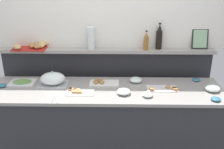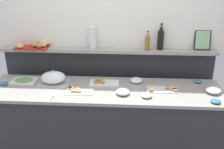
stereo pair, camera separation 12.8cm
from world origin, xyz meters
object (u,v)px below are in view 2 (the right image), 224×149
Objects in this scene: sandwich_platter_rear at (103,82)px; cold_cuts_platter at (24,80)px; serving_cloche at (53,78)px; vinegar_bottle_amber at (147,42)px; condiment_bowl_teal at (216,101)px; serving_tongs at (53,98)px; glass_bowl_extra at (146,96)px; bread_basket at (37,45)px; glass_bowl_medium at (213,90)px; glass_bowl_large at (136,80)px; wine_bottle_dark at (161,38)px; framed_picture at (203,40)px; sandwich_platter_side at (163,90)px; glass_bowl_small at (123,92)px; condiment_bowl_dark at (197,81)px; sandwich_platter_front at (77,91)px; condiment_bowl_red at (4,83)px; water_carafe at (93,38)px.

sandwich_platter_rear reaches higher than cold_cuts_platter.
vinegar_bottle_amber is at bearing 16.12° from serving_cloche.
condiment_bowl_teal is 1.66m from serving_tongs.
bread_basket is (-1.33, 0.62, 0.35)m from glass_bowl_extra.
glass_bowl_extra is (1.06, -0.28, -0.05)m from serving_cloche.
glass_bowl_medium is 1.71m from serving_tongs.
serving_cloche reaches higher than glass_bowl_large.
wine_bottle_dark is (0.18, 0.64, 0.45)m from glass_bowl_extra.
framed_picture is (0.50, 0.02, -0.02)m from wine_bottle_dark.
wine_bottle_dark is (0.16, 0.05, 0.04)m from vinegar_bottle_amber.
glass_bowl_small is at bearing -164.35° from sandwich_platter_side.
serving_cloche is at bearing -7.69° from cold_cuts_platter.
condiment_bowl_dark is at bearing 22.62° from glass_bowl_small.
condiment_bowl_dark is at bearing 4.61° from sandwich_platter_rear.
sandwich_platter_side is 1.26m from serving_cloche.
serving_tongs is 1.87m from framed_picture.
bread_basket reaches higher than sandwich_platter_rear.
glass_bowl_large is 0.60× the size of framed_picture.
sandwich_platter_front is 0.73m from cold_cuts_platter.
sandwich_platter_rear is 0.39m from glass_bowl_large.
glass_bowl_small reaches higher than sandwich_platter_side.
condiment_bowl_red is at bearing -173.94° from serving_cloche.
sandwich_platter_rear is 1.23m from glass_bowl_medium.
condiment_bowl_red is at bearing -126.38° from bread_basket.
condiment_bowl_dark is 0.29× the size of wine_bottle_dark.
vinegar_bottle_amber is 0.75× the size of wine_bottle_dark.
wine_bottle_dark is at bearing 10.82° from cold_cuts_platter.
framed_picture is (1.74, 0.38, 0.38)m from serving_cloche.
cold_cuts_platter is at bearing -159.98° from water_carafe.
sandwich_platter_side is 1.00× the size of sandwich_platter_rear.
water_carafe reaches higher than serving_tongs.
water_carafe is (0.70, 0.00, 0.10)m from bread_basket.
water_carafe is at bearing 0.22° from bread_basket.
framed_picture is 1.32m from water_carafe.
condiment_bowl_teal is 1.56m from water_carafe.
glass_bowl_extra is at bearing 5.53° from serving_tongs.
vinegar_bottle_amber is at bearing 33.57° from sandwich_platter_front.
serving_tongs is (-1.59, -0.51, -0.01)m from condiment_bowl_dark.
glass_bowl_extra is at bearing -105.98° from wine_bottle_dark.
glass_bowl_extra is at bearing -33.85° from sandwich_platter_rear.
condiment_bowl_teal is 0.85m from framed_picture.
glass_bowl_large is (0.96, 0.10, -0.05)m from serving_cloche.
condiment_bowl_dark is at bearing 111.59° from glass_bowl_medium.
sandwich_platter_front is at bearing 177.10° from glass_bowl_small.
condiment_bowl_dark is 1.35m from water_carafe.
sandwich_platter_side is at bearing -88.21° from wine_bottle_dark.
glass_bowl_medium is (0.83, -0.22, 0.00)m from glass_bowl_large.
condiment_bowl_dark is at bearing -5.79° from bread_basket.
glass_bowl_medium reaches higher than serving_tongs.
sandwich_platter_rear and condiment_bowl_teal have the same top height.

